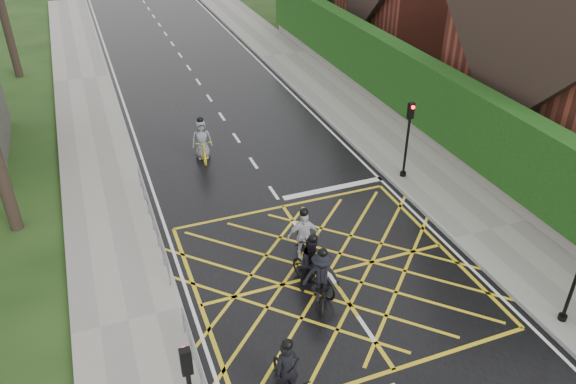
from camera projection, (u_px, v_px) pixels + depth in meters
ground at (328, 273)px, 17.22m from camera, size 120.00×120.00×0.00m
road at (328, 273)px, 17.22m from camera, size 9.00×80.00×0.01m
sidewalk_right at (490, 231)px, 19.00m from camera, size 3.00×80.00×0.15m
sidewalk_left at (129, 322)px, 15.37m from camera, size 3.00×80.00×0.15m
stone_wall at (435, 141)px, 24.15m from camera, size 0.50×38.00×0.70m
hedge at (441, 103)px, 23.23m from camera, size 0.90×38.00×2.80m
railing_north at (152, 214)px, 18.58m from camera, size 0.05×6.04×1.03m
traffic_light_ne at (407, 141)px, 21.22m from camera, size 0.24×0.31×3.21m
cyclist_rear at (289, 380)px, 13.07m from camera, size 0.71×1.87×1.80m
cyclist_back at (313, 268)px, 16.31m from camera, size 1.10×1.97×1.90m
cyclist_mid at (322, 283)px, 15.83m from camera, size 1.35×2.00×1.84m
cyclist_front at (304, 242)px, 17.40m from camera, size 1.09×1.98×1.93m
cyclist_lead at (202, 144)px, 23.24m from camera, size 0.88×1.95×1.84m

